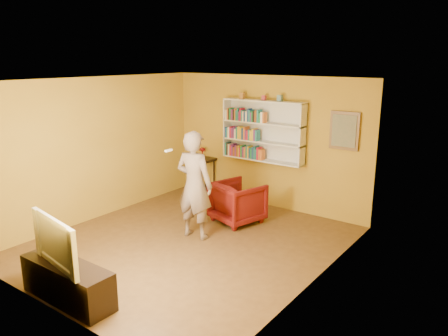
{
  "coord_description": "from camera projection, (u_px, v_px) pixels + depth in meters",
  "views": [
    {
      "loc": [
        4.51,
        -5.14,
        3.06
      ],
      "look_at": [
        0.2,
        0.75,
        1.19
      ],
      "focal_mm": 35.0,
      "sensor_mm": 36.0,
      "label": 1
    }
  ],
  "objects": [
    {
      "name": "framed_painting",
      "position": [
        344.0,
        131.0,
        7.9
      ],
      "size": [
        0.55,
        0.05,
        0.7
      ],
      "color": "brown",
      "rests_on": "room_shell"
    },
    {
      "name": "books_row_lower",
      "position": [
        244.0,
        151.0,
        9.11
      ],
      "size": [
        0.91,
        0.19,
        0.26
      ],
      "color": "teal",
      "rests_on": "bookshelf"
    },
    {
      "name": "books_row_middle",
      "position": [
        243.0,
        133.0,
        9.04
      ],
      "size": [
        0.79,
        0.19,
        0.26
      ],
      "color": "navy",
      "rests_on": "bookshelf"
    },
    {
      "name": "ornament_left",
      "position": [
        242.0,
        96.0,
        8.92
      ],
      "size": [
        0.09,
        0.09,
        0.12
      ],
      "primitive_type": "cube",
      "color": "#A46D2F",
      "rests_on": "bookshelf"
    },
    {
      "name": "ruby_lustre",
      "position": [
        202.0,
        150.0,
        9.72
      ],
      "size": [
        0.15,
        0.15,
        0.24
      ],
      "color": "maroon",
      "rests_on": "console_table"
    },
    {
      "name": "ornament_centre",
      "position": [
        264.0,
        98.0,
        8.63
      ],
      "size": [
        0.07,
        0.07,
        0.1
      ],
      "primitive_type": "cube",
      "color": "#AD394B",
      "rests_on": "bookshelf"
    },
    {
      "name": "television",
      "position": [
        64.0,
        240.0,
        5.44
      ],
      "size": [
        1.13,
        0.33,
        0.65
      ],
      "primitive_type": "imported",
      "rotation": [
        0.0,
        0.0,
        -0.17
      ],
      "color": "black",
      "rests_on": "tv_cabinet"
    },
    {
      "name": "tv_cabinet",
      "position": [
        68.0,
        282.0,
        5.58
      ],
      "size": [
        1.42,
        0.43,
        0.51
      ],
      "primitive_type": "cube",
      "color": "black",
      "rests_on": "ground"
    },
    {
      "name": "room_shell",
      "position": [
        187.0,
        186.0,
        7.1
      ],
      "size": [
        5.3,
        5.8,
        2.88
      ],
      "color": "#4C3318",
      "rests_on": "ground"
    },
    {
      "name": "console_table",
      "position": [
        202.0,
        164.0,
        9.8
      ],
      "size": [
        0.52,
        0.4,
        0.85
      ],
      "color": "black",
      "rests_on": "ground"
    },
    {
      "name": "bookshelf",
      "position": [
        264.0,
        131.0,
        8.84
      ],
      "size": [
        1.8,
        0.29,
        1.23
      ],
      "color": "silver",
      "rests_on": "room_shell"
    },
    {
      "name": "books_row_upper",
      "position": [
        246.0,
        115.0,
        8.91
      ],
      "size": [
        0.94,
        0.19,
        0.26
      ],
      "color": "silver",
      "rests_on": "bookshelf"
    },
    {
      "name": "ornament_right",
      "position": [
        280.0,
        98.0,
        8.42
      ],
      "size": [
        0.09,
        0.09,
        0.12
      ],
      "primitive_type": "cube",
      "color": "slate",
      "rests_on": "bookshelf"
    },
    {
      "name": "person",
      "position": [
        194.0,
        185.0,
        7.4
      ],
      "size": [
        0.73,
        0.52,
        1.87
      ],
      "primitive_type": "imported",
      "rotation": [
        0.0,
        0.0,
        3.25
      ],
      "color": "#6D5C50",
      "rests_on": "ground"
    },
    {
      "name": "game_remote",
      "position": [
        169.0,
        150.0,
        7.22
      ],
      "size": [
        0.04,
        0.15,
        0.04
      ],
      "primitive_type": "cube",
      "color": "white",
      "rests_on": "person"
    },
    {
      "name": "armchair",
      "position": [
        238.0,
        202.0,
        8.24
      ],
      "size": [
        1.03,
        1.05,
        0.78
      ],
      "primitive_type": "imported",
      "rotation": [
        0.0,
        0.0,
        2.86
      ],
      "color": "#460507",
      "rests_on": "ground"
    }
  ]
}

